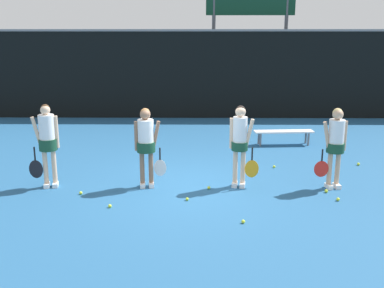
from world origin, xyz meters
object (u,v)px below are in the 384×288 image
(bench_courtside, at_px, (284,133))
(tennis_ball_3, at_px, (209,188))
(tennis_ball_5, at_px, (326,191))
(tennis_ball_2, at_px, (318,166))
(tennis_ball_8, at_px, (161,173))
(tennis_ball_4, at_px, (358,164))
(player_3, at_px, (335,141))
(tennis_ball_10, at_px, (338,199))
(scoreboard, at_px, (250,12))
(tennis_ball_6, at_px, (274,167))
(player_0, at_px, (47,139))
(tennis_ball_1, at_px, (110,206))
(tennis_ball_0, at_px, (243,222))
(tennis_ball_7, at_px, (81,193))
(tennis_ball_9, at_px, (187,199))
(player_1, at_px, (146,141))
(player_2, at_px, (240,139))

(bench_courtside, bearing_deg, tennis_ball_3, -124.83)
(tennis_ball_3, bearing_deg, tennis_ball_5, -4.32)
(tennis_ball_2, relative_size, tennis_ball_8, 1.01)
(tennis_ball_4, distance_m, tennis_ball_5, 2.36)
(tennis_ball_8, bearing_deg, tennis_ball_4, 9.00)
(tennis_ball_3, bearing_deg, player_3, 2.67)
(tennis_ball_3, relative_size, tennis_ball_10, 0.97)
(scoreboard, xyz_separation_m, tennis_ball_6, (-0.16, -7.57, -3.92))
(player_0, distance_m, tennis_ball_4, 7.45)
(tennis_ball_6, bearing_deg, tennis_ball_1, -144.12)
(tennis_ball_1, distance_m, tennis_ball_4, 6.35)
(tennis_ball_5, relative_size, tennis_ball_6, 1.11)
(tennis_ball_4, bearing_deg, tennis_ball_1, -153.85)
(tennis_ball_0, height_order, tennis_ball_3, same)
(tennis_ball_7, bearing_deg, tennis_ball_9, -8.14)
(bench_courtside, bearing_deg, scoreboard, 91.35)
(tennis_ball_2, relative_size, tennis_ball_3, 1.07)
(player_1, xyz_separation_m, player_3, (3.98, -0.04, 0.00))
(tennis_ball_6, bearing_deg, bench_courtside, 74.24)
(tennis_ball_7, bearing_deg, player_2, 9.30)
(tennis_ball_0, bearing_deg, tennis_ball_8, 121.61)
(tennis_ball_7, xyz_separation_m, tennis_ball_10, (5.19, -0.30, 0.00))
(tennis_ball_5, distance_m, tennis_ball_9, 2.93)
(tennis_ball_0, relative_size, tennis_ball_4, 0.92)
(tennis_ball_1, height_order, tennis_ball_9, tennis_ball_1)
(player_3, bearing_deg, tennis_ball_10, -105.35)
(tennis_ball_7, bearing_deg, tennis_ball_6, 23.64)
(tennis_ball_0, bearing_deg, tennis_ball_10, 28.52)
(player_2, relative_size, tennis_ball_3, 26.49)
(player_3, bearing_deg, player_2, 169.94)
(bench_courtside, height_order, tennis_ball_1, bench_courtside)
(tennis_ball_2, relative_size, tennis_ball_4, 0.99)
(bench_courtside, relative_size, player_3, 1.01)
(bench_courtside, relative_size, tennis_ball_8, 24.69)
(tennis_ball_4, xyz_separation_m, tennis_ball_7, (-6.43, -2.10, -0.00))
(scoreboard, xyz_separation_m, tennis_ball_8, (-2.91, -8.12, -3.92))
(tennis_ball_3, relative_size, tennis_ball_7, 1.01)
(player_2, distance_m, tennis_ball_8, 2.18)
(tennis_ball_5, distance_m, tennis_ball_8, 3.74)
(tennis_ball_7, xyz_separation_m, tennis_ball_9, (2.20, -0.32, -0.00))
(player_3, xyz_separation_m, tennis_ball_2, (0.08, 1.45, -0.99))
(player_0, height_order, tennis_ball_2, player_0)
(player_0, bearing_deg, player_2, -10.77)
(player_2, xyz_separation_m, player_3, (1.99, -0.07, -0.02))
(tennis_ball_0, relative_size, tennis_ball_10, 0.97)
(player_2, bearing_deg, tennis_ball_7, -161.00)
(scoreboard, xyz_separation_m, player_1, (-3.13, -8.94, -2.93))
(player_2, relative_size, player_3, 1.02)
(tennis_ball_10, bearing_deg, player_0, 172.54)
(player_0, relative_size, tennis_ball_1, 26.84)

